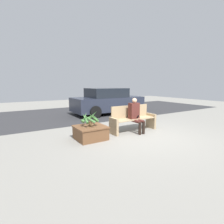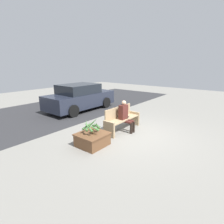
{
  "view_description": "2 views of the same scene",
  "coord_description": "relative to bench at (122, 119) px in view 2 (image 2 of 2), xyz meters",
  "views": [
    {
      "loc": [
        -4.03,
        -4.39,
        1.77
      ],
      "look_at": [
        -0.74,
        0.81,
        0.78
      ],
      "focal_mm": 28.0,
      "sensor_mm": 36.0,
      "label": 1
    },
    {
      "loc": [
        -5.51,
        -3.26,
        2.63
      ],
      "look_at": [
        -0.55,
        0.66,
        0.9
      ],
      "focal_mm": 28.0,
      "sensor_mm": 36.0,
      "label": 2
    }
  ],
  "objects": [
    {
      "name": "ground_plane",
      "position": [
        -0.09,
        -0.67,
        -0.46
      ],
      "size": [
        30.0,
        30.0,
        0.0
      ],
      "primitive_type": "plane",
      "color": "gray"
    },
    {
      "name": "road_surface",
      "position": [
        -0.09,
        4.92,
        -0.46
      ],
      "size": [
        20.0,
        6.0,
        0.01
      ],
      "primitive_type": "cube",
      "color": "#2D2D30",
      "rests_on": "ground_plane"
    },
    {
      "name": "bench",
      "position": [
        0.0,
        0.0,
        0.0
      ],
      "size": [
        1.88,
        0.5,
        0.96
      ],
      "color": "tan",
      "rests_on": "ground_plane"
    },
    {
      "name": "person_seated",
      "position": [
        -0.03,
        -0.19,
        0.23
      ],
      "size": [
        0.38,
        0.61,
        1.26
      ],
      "color": "#51231E",
      "rests_on": "ground_plane"
    },
    {
      "name": "planter_box",
      "position": [
        -1.79,
        -0.08,
        -0.23
      ],
      "size": [
        0.95,
        0.91,
        0.43
      ],
      "color": "brown",
      "rests_on": "ground_plane"
    },
    {
      "name": "potted_plant",
      "position": [
        -1.79,
        -0.09,
        0.23
      ],
      "size": [
        0.58,
        0.6,
        0.5
      ],
      "color": "brown",
      "rests_on": "planter_box"
    },
    {
      "name": "parked_car",
      "position": [
        1.22,
        3.87,
        0.28
      ],
      "size": [
        4.2,
        1.98,
        1.52
      ],
      "color": "#232838",
      "rests_on": "ground_plane"
    }
  ]
}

